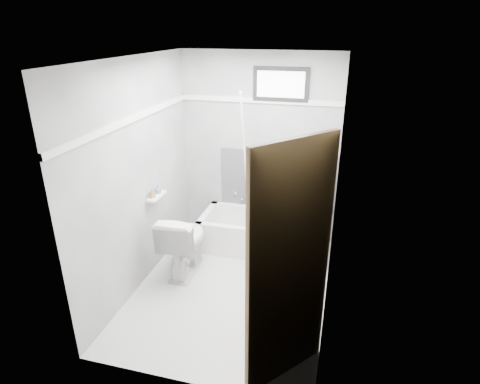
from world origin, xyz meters
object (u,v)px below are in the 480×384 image
(toilet, at_px, (184,242))
(soap_bottle_b, at_px, (158,189))
(office_chair, at_px, (281,202))
(soap_bottle_a, at_px, (152,193))
(door, at_px, (321,299))
(bathtub, at_px, (260,233))

(toilet, relative_size, soap_bottle_b, 7.29)
(office_chair, distance_m, soap_bottle_a, 1.58)
(office_chair, distance_m, soap_bottle_b, 1.51)
(soap_bottle_a, relative_size, soap_bottle_b, 1.12)
(door, height_order, soap_bottle_b, door)
(door, bearing_deg, soap_bottle_a, 143.32)
(toilet, height_order, soap_bottle_a, soap_bottle_a)
(door, relative_size, soap_bottle_b, 19.28)
(soap_bottle_b, bearing_deg, office_chair, 27.78)
(door, distance_m, soap_bottle_b, 2.48)
(bathtub, distance_m, office_chair, 0.50)
(toilet, bearing_deg, soap_bottle_a, 6.80)
(office_chair, relative_size, door, 0.53)
(office_chair, height_order, soap_bottle_b, office_chair)
(door, height_order, soap_bottle_a, door)
(toilet, bearing_deg, bathtub, -137.40)
(soap_bottle_b, bearing_deg, toilet, -15.59)
(soap_bottle_a, bearing_deg, door, -36.68)
(toilet, distance_m, soap_bottle_a, 0.68)
(bathtub, bearing_deg, soap_bottle_a, -143.50)
(office_chair, relative_size, soap_bottle_a, 9.05)
(office_chair, bearing_deg, bathtub, -140.19)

